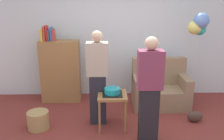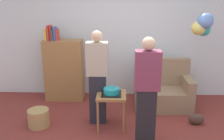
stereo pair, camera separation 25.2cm
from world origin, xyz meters
name	(u,v)px [view 2 (the right image)]	position (x,y,z in m)	size (l,w,h in m)	color
wall_back	(125,35)	(0.00, 2.05, 1.35)	(6.00, 0.10, 2.70)	silver
couch	(162,91)	(0.76, 1.35, 0.34)	(1.10, 0.70, 0.96)	#8C7054
bookshelf	(64,69)	(-1.30, 1.66, 0.67)	(0.80, 0.36, 1.60)	olive
side_table	(111,99)	(-0.23, 0.46, 0.51)	(0.48, 0.48, 0.61)	olive
birthday_cake	(111,91)	(-0.23, 0.46, 0.66)	(0.32, 0.32, 0.17)	black
person_blowing_candles	(98,77)	(-0.48, 0.65, 0.83)	(0.36, 0.22, 1.63)	#23232D
person_holding_cake	(147,92)	(0.30, 0.00, 0.83)	(0.36, 0.22, 1.63)	black
wicker_basket	(39,118)	(-1.48, 0.45, 0.15)	(0.36, 0.36, 0.30)	#A88451
handbag	(196,119)	(1.25, 0.62, 0.10)	(0.28, 0.14, 0.20)	#473328
balloon_bunch	(203,25)	(1.43, 1.33, 1.64)	(0.38, 0.37, 1.88)	silver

